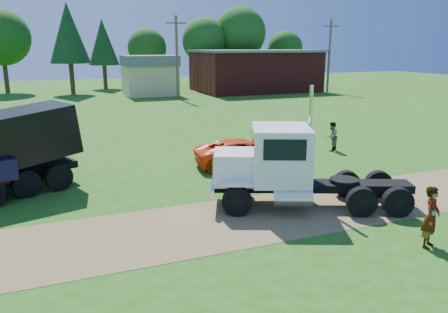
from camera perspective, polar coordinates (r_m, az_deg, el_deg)
name	(u,v)px	position (r m, az deg, el deg)	size (l,w,h in m)	color
ground	(287,213)	(15.89, 8.23, -7.26)	(140.00, 140.00, 0.00)	#274C10
dirt_track	(287,212)	(15.88, 8.23, -7.24)	(120.00, 4.20, 0.01)	brown
white_semi_tractor	(283,167)	(16.06, 7.66, -1.32)	(7.38, 4.86, 4.42)	black
orange_pickup	(244,153)	(21.44, 2.65, 0.44)	(2.23, 4.84, 1.34)	#F13E0B
spectator_a	(431,217)	(14.21, 25.43, -7.17)	(0.68, 0.45, 1.86)	#999999
spectator_b	(332,137)	(25.36, 13.90, 2.55)	(0.80, 0.63, 1.65)	#999999
brick_building	(255,70)	(58.67, 4.06, 11.15)	(15.40, 10.40, 5.30)	maroon
tan_shed	(150,75)	(54.08, -9.66, 10.48)	(6.20, 5.40, 4.70)	tan
utility_poles	(177,56)	(49.63, -6.17, 12.92)	(42.20, 0.28, 9.00)	#4C412B
tree_row	(147,40)	(63.65, -10.00, 14.79)	(56.36, 13.00, 11.62)	#3A2A17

